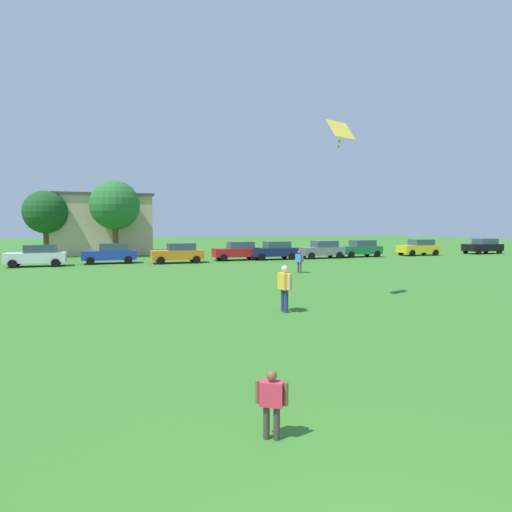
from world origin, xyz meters
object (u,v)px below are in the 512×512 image
(bystander_near_trees, at_px, (299,260))
(parked_car_gray_5, at_px, (322,249))
(parked_car_yellow_7, at_px, (419,247))
(tree_center, at_px, (45,212))
(adult_bystander, at_px, (285,284))
(parked_car_navy_4, at_px, (274,250))
(parked_car_red_3, at_px, (238,251))
(parked_car_white_0, at_px, (37,255))
(parked_car_orange_2, at_px, (178,253))
(parked_car_blue_1, at_px, (110,253))
(parked_car_black_8, at_px, (483,246))
(tree_far_right, at_px, (115,205))
(kite, at_px, (341,131))
(child_kite_flyer, at_px, (272,398))
(parked_car_green_6, at_px, (360,248))

(bystander_near_trees, xyz_separation_m, parked_car_gray_5, (7.41, 11.05, -0.03))
(parked_car_yellow_7, distance_m, tree_center, 38.18)
(adult_bystander, height_order, tree_center, tree_center)
(parked_car_navy_4, bearing_deg, parked_car_red_3, -7.16)
(tree_center, bearing_deg, parked_car_white_0, -86.99)
(bystander_near_trees, bearing_deg, parked_car_yellow_7, 97.31)
(parked_car_orange_2, height_order, parked_car_gray_5, same)
(parked_car_blue_1, relative_size, parked_car_black_8, 1.00)
(adult_bystander, distance_m, parked_car_orange_2, 22.16)
(adult_bystander, xyz_separation_m, parked_car_orange_2, (-0.46, 22.16, -0.18))
(parked_car_blue_1, height_order, tree_far_right, tree_far_right)
(parked_car_navy_4, xyz_separation_m, parked_car_gray_5, (4.91, -0.00, 0.00))
(parked_car_blue_1, bearing_deg, parked_car_black_8, 179.33)
(adult_bystander, xyz_separation_m, parked_car_red_3, (5.13, 23.39, -0.18))
(kite, xyz_separation_m, parked_car_yellow_7, (21.82, 21.75, -6.22))
(parked_car_orange_2, bearing_deg, parked_car_red_3, -167.60)
(parked_car_white_0, relative_size, parked_car_blue_1, 1.00)
(bystander_near_trees, distance_m, parked_car_gray_5, 13.31)
(child_kite_flyer, height_order, kite, kite)
(child_kite_flyer, height_order, parked_car_blue_1, parked_car_blue_1)
(tree_far_right, bearing_deg, parked_car_green_6, -19.31)
(parked_car_orange_2, height_order, tree_far_right, tree_far_right)
(adult_bystander, distance_m, parked_car_white_0, 25.22)
(kite, distance_m, parked_car_blue_1, 24.69)
(parked_car_red_3, height_order, parked_car_gray_5, same)
(adult_bystander, bearing_deg, tree_center, 15.45)
(parked_car_white_0, distance_m, parked_car_black_8, 44.72)
(parked_car_orange_2, relative_size, tree_center, 0.65)
(bystander_near_trees, height_order, parked_car_blue_1, parked_car_blue_1)
(parked_car_navy_4, distance_m, parked_car_yellow_7, 16.34)
(adult_bystander, height_order, bystander_near_trees, adult_bystander)
(tree_center, bearing_deg, tree_far_right, -14.84)
(bystander_near_trees, relative_size, parked_car_gray_5, 0.35)
(adult_bystander, relative_size, kite, 1.30)
(adult_bystander, distance_m, parked_car_green_6, 29.36)
(parked_car_navy_4, bearing_deg, tree_center, -26.58)
(parked_car_gray_5, xyz_separation_m, parked_car_black_8, (20.02, 0.14, 0.00))
(parked_car_orange_2, relative_size, parked_car_green_6, 1.00)
(child_kite_flyer, distance_m, parked_car_red_3, 33.54)
(child_kite_flyer, relative_size, parked_car_yellow_7, 0.25)
(parked_car_orange_2, relative_size, parked_car_navy_4, 1.00)
(parked_car_navy_4, distance_m, tree_far_right, 16.73)
(tree_far_right, bearing_deg, tree_center, 165.16)
(parked_car_green_6, height_order, parked_car_black_8, same)
(bystander_near_trees, height_order, kite, kite)
(adult_bystander, height_order, parked_car_red_3, adult_bystander)
(parked_car_orange_2, distance_m, parked_car_red_3, 5.73)
(parked_car_black_8, bearing_deg, tree_center, -12.50)
(bystander_near_trees, height_order, parked_car_black_8, parked_car_black_8)
(parked_car_green_6, bearing_deg, parked_car_gray_5, 4.29)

